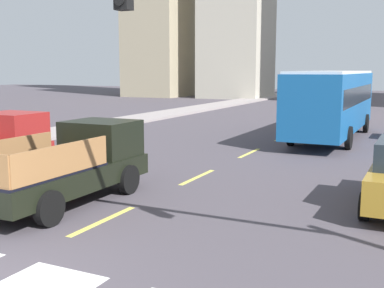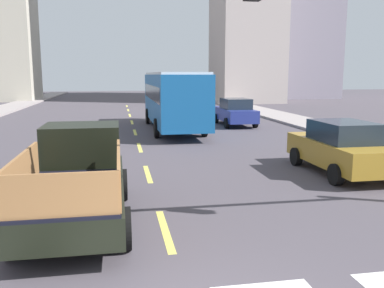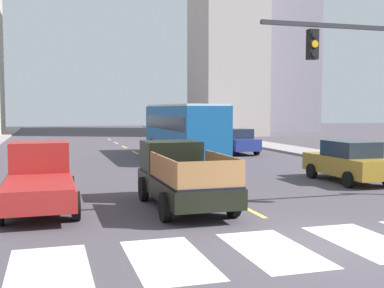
{
  "view_description": "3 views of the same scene",
  "coord_description": "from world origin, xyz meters",
  "px_view_note": "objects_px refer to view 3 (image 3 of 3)",
  "views": [
    {
      "loc": [
        6.41,
        -4.64,
        3.38
      ],
      "look_at": [
        0.87,
        6.81,
        1.43
      ],
      "focal_mm": 45.44,
      "sensor_mm": 36.0,
      "label": 1
    },
    {
      "loc": [
        -0.88,
        -4.1,
        3.18
      ],
      "look_at": [
        1.04,
        6.62,
        1.35
      ],
      "focal_mm": 38.49,
      "sensor_mm": 36.0,
      "label": 2
    },
    {
      "loc": [
        -5.74,
        -9.33,
        3.04
      ],
      "look_at": [
        1.82,
        16.15,
        1.11
      ],
      "focal_mm": 45.19,
      "sensor_mm": 36.0,
      "label": 3
    }
  ],
  "objects_px": {
    "sedan_far": "(349,161)",
    "sedan_mid": "(236,141)",
    "pickup_dark": "(39,178)",
    "city_bus": "(183,126)",
    "pickup_stakebed": "(181,176)"
  },
  "relations": [
    {
      "from": "sedan_far",
      "to": "sedan_mid",
      "type": "distance_m",
      "value": 13.14
    },
    {
      "from": "pickup_dark",
      "to": "sedan_mid",
      "type": "bearing_deg",
      "value": 48.5
    },
    {
      "from": "city_bus",
      "to": "pickup_stakebed",
      "type": "bearing_deg",
      "value": -107.12
    },
    {
      "from": "pickup_dark",
      "to": "sedan_far",
      "type": "bearing_deg",
      "value": 6.91
    },
    {
      "from": "city_bus",
      "to": "sedan_mid",
      "type": "bearing_deg",
      "value": 16.85
    },
    {
      "from": "pickup_stakebed",
      "to": "pickup_dark",
      "type": "height_order",
      "value": "same"
    },
    {
      "from": "city_bus",
      "to": "sedan_mid",
      "type": "relative_size",
      "value": 2.45
    },
    {
      "from": "pickup_stakebed",
      "to": "sedan_mid",
      "type": "xyz_separation_m",
      "value": [
        8.23,
        15.91,
        -0.08
      ]
    },
    {
      "from": "sedan_far",
      "to": "sedan_mid",
      "type": "relative_size",
      "value": 1.0
    },
    {
      "from": "pickup_stakebed",
      "to": "sedan_mid",
      "type": "bearing_deg",
      "value": 61.17
    },
    {
      "from": "pickup_dark",
      "to": "sedan_far",
      "type": "xyz_separation_m",
      "value": [
        12.26,
        1.86,
        -0.06
      ]
    },
    {
      "from": "sedan_far",
      "to": "pickup_dark",
      "type": "bearing_deg",
      "value": -169.56
    },
    {
      "from": "pickup_dark",
      "to": "city_bus",
      "type": "relative_size",
      "value": 0.48
    },
    {
      "from": "sedan_far",
      "to": "sedan_mid",
      "type": "height_order",
      "value": "same"
    },
    {
      "from": "pickup_stakebed",
      "to": "sedan_far",
      "type": "bearing_deg",
      "value": 17.62
    }
  ]
}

